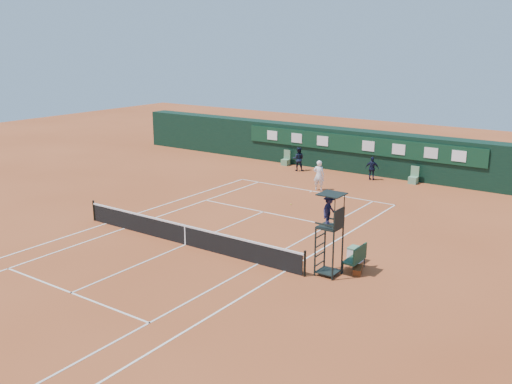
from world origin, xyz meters
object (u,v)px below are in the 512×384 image
umpire_chair (330,217)px  cooler (355,254)px  player_bench (357,257)px  player (319,175)px  tennis_net (185,234)px

umpire_chair → cooler: 2.91m
player_bench → player: player is taller
tennis_net → player_bench: 8.03m
umpire_chair → tennis_net: bearing=-174.4°
tennis_net → player: player is taller
tennis_net → player: 12.35m
tennis_net → cooler: tennis_net is taller
player → player_bench: bearing=110.4°
cooler → player: 12.07m
umpire_chair → cooler: (0.28, 1.95, -2.13)m
umpire_chair → cooler: size_ratio=5.30×
tennis_net → cooler: (7.37, 2.64, -0.18)m
cooler → tennis_net: bearing=-160.2°
player → tennis_net: bearing=73.7°
cooler → player: size_ratio=0.33×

